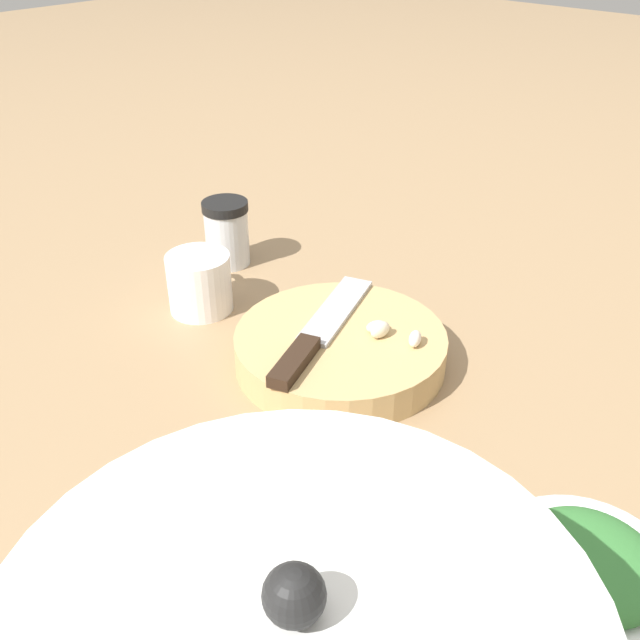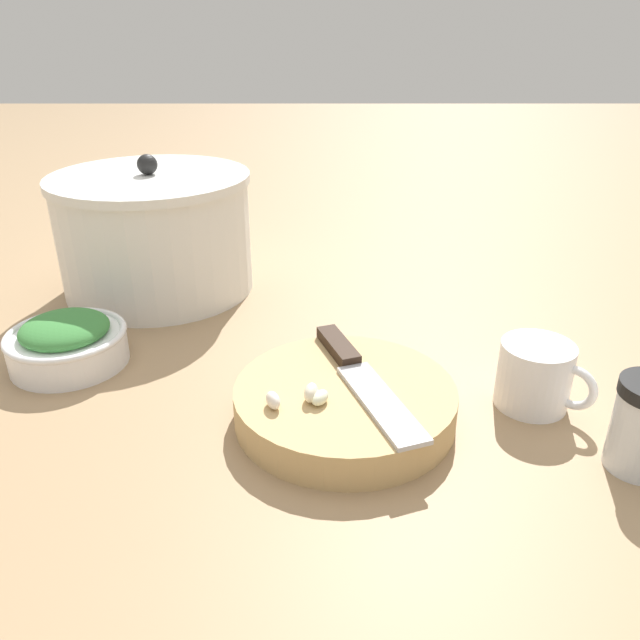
{
  "view_description": "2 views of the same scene",
  "coord_description": "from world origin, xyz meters",
  "px_view_note": "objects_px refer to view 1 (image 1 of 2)",
  "views": [
    {
      "loc": [
        -0.38,
        0.42,
        0.44
      ],
      "look_at": [
        0.01,
        -0.01,
        0.08
      ],
      "focal_mm": 40.0,
      "sensor_mm": 36.0,
      "label": 1
    },
    {
      "loc": [
        -0.0,
        -0.58,
        0.37
      ],
      "look_at": [
        -0.01,
        0.01,
        0.08
      ],
      "focal_mm": 35.0,
      "sensor_mm": 36.0,
      "label": 2
    }
  ],
  "objects_px": {
    "cutting_board": "(340,349)",
    "chef_knife": "(317,333)",
    "herb_bowl": "(583,579)",
    "spice_jar": "(227,233)",
    "coffee_mug": "(200,282)",
    "garlic_cloves": "(391,332)"
  },
  "relations": [
    {
      "from": "cutting_board",
      "to": "chef_knife",
      "type": "bearing_deg",
      "value": 54.6
    },
    {
      "from": "herb_bowl",
      "to": "spice_jar",
      "type": "relative_size",
      "value": 1.57
    },
    {
      "from": "herb_bowl",
      "to": "coffee_mug",
      "type": "height_order",
      "value": "coffee_mug"
    },
    {
      "from": "garlic_cloves",
      "to": "coffee_mug",
      "type": "height_order",
      "value": "coffee_mug"
    },
    {
      "from": "chef_knife",
      "to": "spice_jar",
      "type": "distance_m",
      "value": 0.27
    },
    {
      "from": "herb_bowl",
      "to": "spice_jar",
      "type": "distance_m",
      "value": 0.61
    },
    {
      "from": "cutting_board",
      "to": "coffee_mug",
      "type": "bearing_deg",
      "value": 7.14
    },
    {
      "from": "coffee_mug",
      "to": "spice_jar",
      "type": "bearing_deg",
      "value": -57.33
    },
    {
      "from": "chef_knife",
      "to": "coffee_mug",
      "type": "xyz_separation_m",
      "value": [
        0.18,
        0.0,
        -0.01
      ]
    },
    {
      "from": "herb_bowl",
      "to": "cutting_board",
      "type": "bearing_deg",
      "value": -19.39
    },
    {
      "from": "cutting_board",
      "to": "spice_jar",
      "type": "height_order",
      "value": "spice_jar"
    },
    {
      "from": "herb_bowl",
      "to": "coffee_mug",
      "type": "distance_m",
      "value": 0.53
    },
    {
      "from": "cutting_board",
      "to": "chef_knife",
      "type": "relative_size",
      "value": 1.01
    },
    {
      "from": "chef_knife",
      "to": "garlic_cloves",
      "type": "distance_m",
      "value": 0.08
    },
    {
      "from": "chef_knife",
      "to": "herb_bowl",
      "type": "height_order",
      "value": "herb_bowl"
    },
    {
      "from": "garlic_cloves",
      "to": "spice_jar",
      "type": "bearing_deg",
      "value": -8.72
    },
    {
      "from": "garlic_cloves",
      "to": "cutting_board",
      "type": "bearing_deg",
      "value": 33.45
    },
    {
      "from": "chef_knife",
      "to": "coffee_mug",
      "type": "relative_size",
      "value": 2.47
    },
    {
      "from": "cutting_board",
      "to": "garlic_cloves",
      "type": "xyz_separation_m",
      "value": [
        -0.04,
        -0.03,
        0.03
      ]
    },
    {
      "from": "chef_knife",
      "to": "coffee_mug",
      "type": "distance_m",
      "value": 0.18
    },
    {
      "from": "spice_jar",
      "to": "coffee_mug",
      "type": "relative_size",
      "value": 0.98
    },
    {
      "from": "spice_jar",
      "to": "coffee_mug",
      "type": "distance_m",
      "value": 0.12
    }
  ]
}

